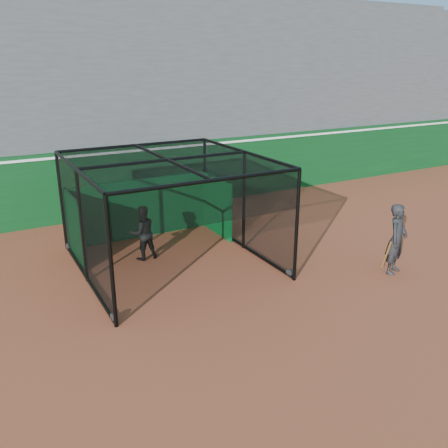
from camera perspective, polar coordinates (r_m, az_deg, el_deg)
ground at (r=11.27m, az=3.92°, el=-9.87°), size 120.00×120.00×0.00m
outfield_wall at (r=18.09m, az=-10.69°, el=5.46°), size 50.00×0.50×2.50m
grandstand at (r=21.25m, az=-14.62°, el=15.89°), size 50.00×7.85×8.95m
batting_cage at (r=13.09m, az=-6.58°, el=1.30°), size 4.85×5.25×2.96m
batter at (r=13.71m, az=-9.77°, el=-1.04°), size 0.80×0.63×1.59m
on_deck_player at (r=13.38m, az=20.04°, el=-1.73°), size 0.83×0.71×1.92m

